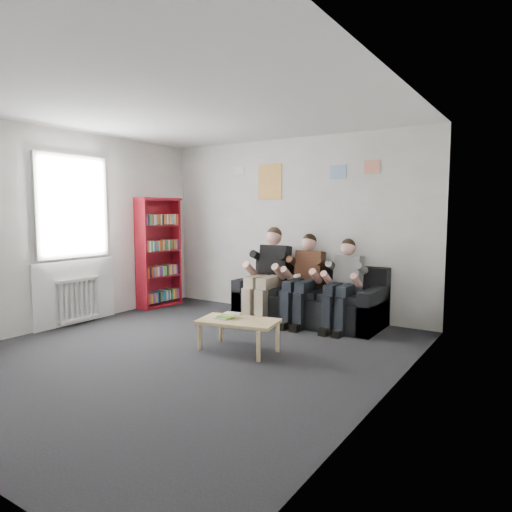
{
  "coord_description": "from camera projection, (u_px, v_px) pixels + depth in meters",
  "views": [
    {
      "loc": [
        3.39,
        -3.74,
        1.58
      ],
      "look_at": [
        0.11,
        1.3,
        0.99
      ],
      "focal_mm": 32.0,
      "sensor_mm": 36.0,
      "label": 1
    }
  ],
  "objects": [
    {
      "name": "room_shell",
      "position": [
        183.0,
        233.0,
        4.98
      ],
      "size": [
        5.0,
        5.0,
        5.0
      ],
      "color": "black",
      "rests_on": "ground"
    },
    {
      "name": "sofa",
      "position": [
        309.0,
        301.0,
        6.56
      ],
      "size": [
        2.1,
        0.86,
        0.81
      ],
      "color": "black",
      "rests_on": "ground"
    },
    {
      "name": "bookshelf",
      "position": [
        159.0,
        252.0,
        7.59
      ],
      "size": [
        0.27,
        0.81,
        1.81
      ],
      "rotation": [
        0.0,
        0.0,
        -0.1
      ],
      "color": "maroon",
      "rests_on": "ground"
    },
    {
      "name": "coffee_table",
      "position": [
        238.0,
        324.0,
        5.18
      ],
      "size": [
        0.89,
        0.49,
        0.36
      ],
      "rotation": [
        0.0,
        0.0,
        0.21
      ],
      "color": "tan",
      "rests_on": "ground"
    },
    {
      "name": "game_cases",
      "position": [
        227.0,
        316.0,
        5.25
      ],
      "size": [
        0.24,
        0.22,
        0.06
      ],
      "rotation": [
        0.0,
        0.0,
        -0.04
      ],
      "color": "silver",
      "rests_on": "coffee_table"
    },
    {
      "name": "person_left",
      "position": [
        267.0,
        274.0,
        6.68
      ],
      "size": [
        0.43,
        0.92,
        1.35
      ],
      "rotation": [
        0.0,
        0.0,
        0.13
      ],
      "color": "black",
      "rests_on": "sofa"
    },
    {
      "name": "person_middle",
      "position": [
        303.0,
        280.0,
        6.37
      ],
      "size": [
        0.39,
        0.83,
        1.27
      ],
      "rotation": [
        0.0,
        0.0,
        0.09
      ],
      "color": "#492618",
      "rests_on": "sofa"
    },
    {
      "name": "person_right",
      "position": [
        343.0,
        285.0,
        6.05
      ],
      "size": [
        0.36,
        0.77,
        1.22
      ],
      "rotation": [
        0.0,
        0.0,
        0.0
      ],
      "color": "silver",
      "rests_on": "sofa"
    },
    {
      "name": "radiator",
      "position": [
        79.0,
        299.0,
        6.41
      ],
      "size": [
        0.1,
        0.64,
        0.6
      ],
      "color": "white",
      "rests_on": "ground"
    },
    {
      "name": "window",
      "position": [
        74.0,
        251.0,
        6.39
      ],
      "size": [
        0.05,
        1.3,
        2.36
      ],
      "color": "white",
      "rests_on": "room_shell"
    },
    {
      "name": "poster_large",
      "position": [
        270.0,
        182.0,
        7.21
      ],
      "size": [
        0.42,
        0.01,
        0.55
      ],
      "primitive_type": "cube",
      "color": "#E9D552",
      "rests_on": "room_shell"
    },
    {
      "name": "poster_blue",
      "position": [
        338.0,
        172.0,
        6.57
      ],
      "size": [
        0.25,
        0.01,
        0.2
      ],
      "primitive_type": "cube",
      "color": "#4095D9",
      "rests_on": "room_shell"
    },
    {
      "name": "poster_pink",
      "position": [
        372.0,
        167.0,
        6.29
      ],
      "size": [
        0.22,
        0.01,
        0.18
      ],
      "primitive_type": "cube",
      "color": "#C53D87",
      "rests_on": "room_shell"
    },
    {
      "name": "poster_sign",
      "position": [
        239.0,
        171.0,
        7.51
      ],
      "size": [
        0.2,
        0.01,
        0.14
      ],
      "primitive_type": "cube",
      "color": "white",
      "rests_on": "room_shell"
    }
  ]
}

